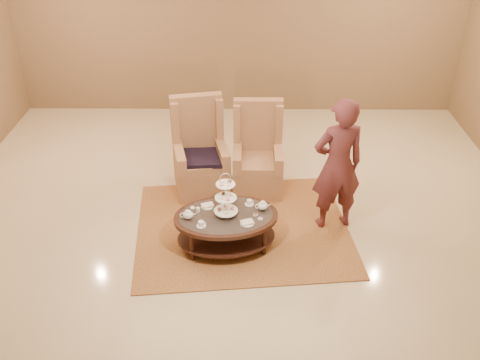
{
  "coord_description": "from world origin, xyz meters",
  "views": [
    {
      "loc": [
        0.12,
        -5.42,
        4.19
      ],
      "look_at": [
        0.07,
        0.2,
        0.74
      ],
      "focal_mm": 40.0,
      "sensor_mm": 36.0,
      "label": 1
    }
  ],
  "objects_px": {
    "armchair_left": "(200,159)",
    "person": "(338,165)",
    "tea_table": "(226,221)",
    "armchair_right": "(257,160)"
  },
  "relations": [
    {
      "from": "armchair_right",
      "to": "armchair_left",
      "type": "bearing_deg",
      "value": -178.91
    },
    {
      "from": "tea_table",
      "to": "person",
      "type": "bearing_deg",
      "value": 11.14
    },
    {
      "from": "armchair_left",
      "to": "armchair_right",
      "type": "xyz_separation_m",
      "value": [
        0.82,
        0.01,
        -0.02
      ]
    },
    {
      "from": "armchair_left",
      "to": "armchair_right",
      "type": "height_order",
      "value": "armchair_left"
    },
    {
      "from": "armchair_left",
      "to": "person",
      "type": "bearing_deg",
      "value": -39.77
    },
    {
      "from": "tea_table",
      "to": "armchair_left",
      "type": "relative_size",
      "value": 1.02
    },
    {
      "from": "tea_table",
      "to": "armchair_right",
      "type": "relative_size",
      "value": 1.07
    },
    {
      "from": "armchair_left",
      "to": "armchair_right",
      "type": "distance_m",
      "value": 0.82
    },
    {
      "from": "tea_table",
      "to": "armchair_left",
      "type": "height_order",
      "value": "armchair_left"
    },
    {
      "from": "person",
      "to": "tea_table",
      "type": "bearing_deg",
      "value": 6.34
    }
  ]
}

